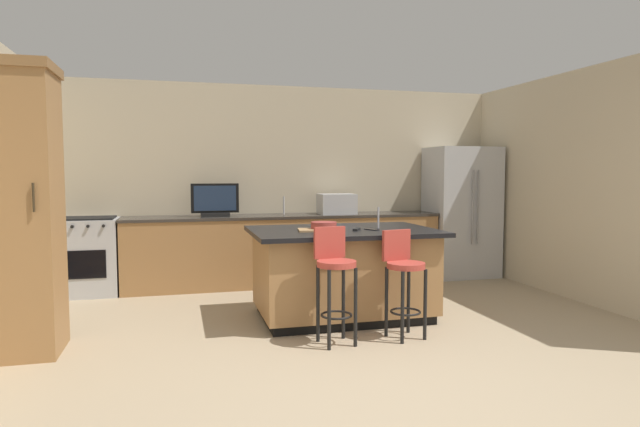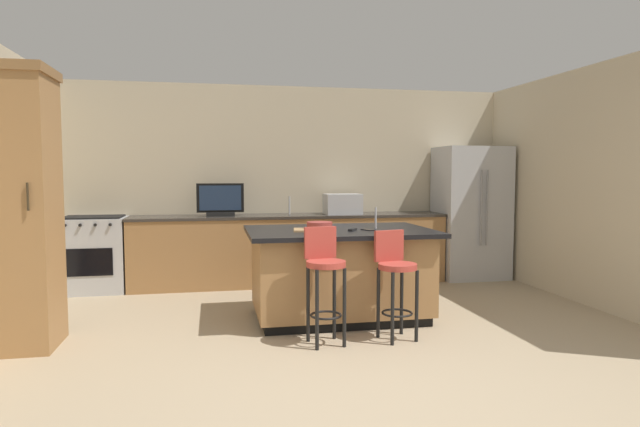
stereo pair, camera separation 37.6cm
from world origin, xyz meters
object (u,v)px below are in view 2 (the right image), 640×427
object	(u,v)px
bar_stool_left	(325,274)
bar_stool_right	(395,275)
cutting_board	(314,230)
fruit_bowl	(320,226)
tv_remote	(353,229)
microwave	(342,204)
cell_phone	(368,230)
refrigerator	(471,213)
range_oven	(94,254)
tv_monitor	(220,201)
kitchen_island	(339,273)
cabinet_tower	(20,204)

from	to	relation	value
bar_stool_left	bar_stool_right	world-z (taller)	bar_stool_left
cutting_board	fruit_bowl	bearing A→B (deg)	31.17
bar_stool_right	tv_remote	size ratio (longest dim) A/B	5.66
microwave	cell_phone	size ratio (longest dim) A/B	3.20
refrigerator	bar_stool_left	size ratio (longest dim) A/B	1.83
range_oven	bar_stool_left	world-z (taller)	bar_stool_left
tv_monitor	kitchen_island	bearing A→B (deg)	-56.11
tv_monitor	bar_stool_left	world-z (taller)	tv_monitor
range_oven	cutting_board	size ratio (longest dim) A/B	2.41
tv_remote	cabinet_tower	bearing A→B (deg)	-143.17
cabinet_tower	tv_monitor	size ratio (longest dim) A/B	3.93
fruit_bowl	tv_remote	size ratio (longest dim) A/B	1.51
tv_monitor	tv_remote	size ratio (longest dim) A/B	3.51
fruit_bowl	cell_phone	xyz separation A→B (m)	(0.47, -0.09, -0.04)
cell_phone	cutting_board	bearing A→B (deg)	151.48
microwave	tv_remote	xyz separation A→B (m)	(-0.36, -1.91, -0.14)
range_oven	cabinet_tower	xyz separation A→B (m)	(-0.12, -2.19, 0.75)
microwave	fruit_bowl	size ratio (longest dim) A/B	1.87
bar_stool_left	cell_phone	world-z (taller)	bar_stool_left
refrigerator	cutting_board	size ratio (longest dim) A/B	4.70
kitchen_island	cutting_board	distance (m)	0.54
fruit_bowl	cutting_board	bearing A→B (deg)	-148.83
fruit_bowl	cell_phone	world-z (taller)	fruit_bowl
tv_monitor	tv_remote	distance (m)	2.26
bar_stool_right	cabinet_tower	bearing A→B (deg)	160.76
microwave	kitchen_island	bearing A→B (deg)	-104.54
cabinet_tower	cell_phone	bearing A→B (deg)	5.02
refrigerator	bar_stool_left	bearing A→B (deg)	-136.12
kitchen_island	bar_stool_right	size ratio (longest dim) A/B	1.93
bar_stool_right	cutting_board	bearing A→B (deg)	118.84
tv_remote	cutting_board	size ratio (longest dim) A/B	0.43
cabinet_tower	tv_monitor	distance (m)	2.72
tv_remote	cutting_board	xyz separation A→B (m)	(-0.39, 0.04, -0.00)
cell_phone	kitchen_island	bearing A→B (deg)	128.30
fruit_bowl	cell_phone	size ratio (longest dim) A/B	1.71
range_oven	microwave	distance (m)	3.23
bar_stool_right	fruit_bowl	size ratio (longest dim) A/B	3.75
range_oven	tv_monitor	distance (m)	1.68
tv_monitor	bar_stool_left	bearing A→B (deg)	-71.52
kitchen_island	cabinet_tower	bearing A→B (deg)	-171.77
tv_monitor	fruit_bowl	xyz separation A→B (m)	(0.95, -1.78, -0.17)
kitchen_island	bar_stool_left	bearing A→B (deg)	-111.72
range_oven	bar_stool_left	size ratio (longest dim) A/B	0.94
fruit_bowl	cutting_board	world-z (taller)	fruit_bowl
bar_stool_right	tv_remote	distance (m)	0.77
microwave	bar_stool_left	bearing A→B (deg)	-106.82
microwave	tv_monitor	bearing A→B (deg)	-178.17
refrigerator	fruit_bowl	size ratio (longest dim) A/B	7.18
fruit_bowl	tv_monitor	bearing A→B (deg)	118.02
fruit_bowl	cutting_board	xyz separation A→B (m)	(-0.07, -0.04, -0.03)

